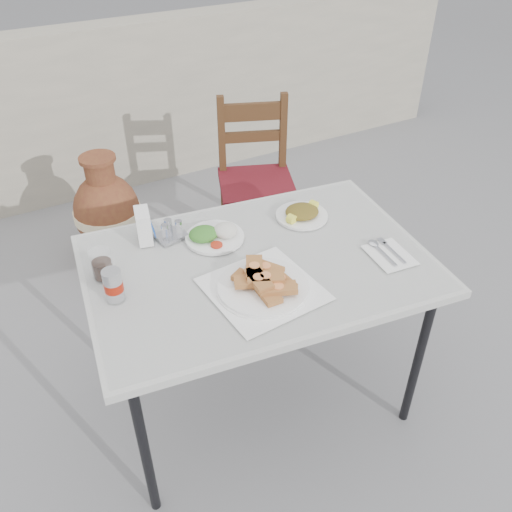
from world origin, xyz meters
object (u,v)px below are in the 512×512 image
pide_plate (263,282)px  soda_can (113,285)px  condiment_caddy (171,232)px  cafe_table (258,272)px  chair (256,180)px  salad_rice_plate (214,234)px  salad_chopped_plate (302,213)px  napkin_holder (144,226)px  terracotta_urn (108,213)px  cola_glass (102,266)px

pide_plate → soda_can: bearing=157.0°
pide_plate → condiment_caddy: (-0.18, 0.48, -0.01)m
condiment_caddy → cafe_table: bearing=-52.2°
pide_plate → chair: bearing=62.8°
salad_rice_plate → salad_chopped_plate: (0.42, -0.03, -0.00)m
pide_plate → condiment_caddy: 0.51m
cafe_table → chair: 1.25m
cafe_table → napkin_holder: 0.51m
cafe_table → terracotta_urn: 1.52m
pide_plate → cola_glass: 0.61m
cola_glass → condiment_caddy: bearing=20.6°
terracotta_urn → condiment_caddy: bearing=-88.1°
chair → napkin_holder: bearing=-120.8°
salad_chopped_plate → soda_can: 0.90m
chair → terracotta_urn: chair is taller
pide_plate → salad_chopped_plate: size_ratio=1.79×
cola_glass → pide_plate: bearing=-35.5°
pide_plate → cola_glass: size_ratio=3.52×
chair → cafe_table: bearing=-97.2°
terracotta_urn → salad_chopped_plate: bearing=-63.9°
soda_can → chair: chair is taller
salad_rice_plate → soda_can: (-0.48, -0.17, 0.04)m
chair → cola_glass: bearing=-121.3°
salad_chopped_plate → chair: (0.25, 0.89, -0.33)m
cafe_table → pide_plate: size_ratio=3.50×
salad_rice_plate → cola_glass: cola_glass is taller
cafe_table → soda_can: soda_can is taller
salad_rice_plate → condiment_caddy: size_ratio=1.83×
soda_can → cola_glass: soda_can is taller
terracotta_urn → cola_glass: bearing=-103.0°
salad_rice_plate → napkin_holder: napkin_holder is taller
cafe_table → salad_rice_plate: 0.25m
pide_plate → salad_chopped_plate: (0.39, 0.35, -0.02)m
chair → soda_can: bearing=-117.0°
cafe_table → salad_rice_plate: size_ratio=5.84×
cafe_table → condiment_caddy: (-0.24, 0.32, 0.09)m
condiment_caddy → pide_plate: bearing=-69.6°
cafe_table → terracotta_urn: bearing=101.1°
cafe_table → cola_glass: bearing=161.0°
salad_rice_plate → cola_glass: (-0.48, -0.03, 0.03)m
condiment_caddy → cola_glass: bearing=-159.4°
pide_plate → salad_rice_plate: bearing=93.3°
chair → salad_chopped_plate: bearing=-84.7°
terracotta_urn → pide_plate: bearing=-82.3°
napkin_holder → cafe_table: bearing=-32.7°
salad_rice_plate → terracotta_urn: 1.33m
cafe_table → salad_chopped_plate: (0.33, 0.19, 0.08)m
salad_rice_plate → salad_chopped_plate: 0.42m
salad_chopped_plate → terracotta_urn: 1.47m
cola_glass → chair: chair is taller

